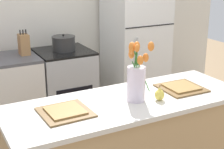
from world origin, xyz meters
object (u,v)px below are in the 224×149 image
Objects in this scene: cooking_pot at (64,43)px; knife_block at (24,44)px; pear_figurine at (160,94)px; plate_setting_right at (181,88)px; refrigerator at (135,40)px; plate_setting_left at (65,112)px; stove_range at (65,88)px; flower_vase at (137,78)px.

knife_block reaches higher than cooking_pot.
pear_figurine is 0.35× the size of plate_setting_right.
refrigerator is at bearing -1.16° from knife_block.
knife_block is (0.15, 1.63, 0.10)m from plate_setting_left.
stove_range is at bearing -179.96° from refrigerator.
plate_setting_right is 1.82m from knife_block.
flower_vase is 0.47m from plate_setting_right.
pear_figurine is 1.72m from cooking_pot.
refrigerator is 4.25× the size of flower_vase.
plate_setting_left is (-0.68, 0.11, -0.04)m from pear_figurine.
flower_vase is 1.66× the size of cooking_pot.
plate_setting_right is at bearing -76.56° from stove_range.
knife_block is (-0.43, 0.03, 0.56)m from stove_range.
flower_vase is at bearing -92.20° from cooking_pot.
flower_vase is 1.70m from knife_block.
knife_block is at bearing 178.84° from refrigerator.
cooking_pot is at bearing 87.80° from flower_vase.
pear_figurine is at bearing -9.06° from plate_setting_left.
cooking_pot is at bearing 179.77° from refrigerator.
knife_block is at bearing 116.54° from plate_setting_right.
pear_figurine is at bearing -116.58° from refrigerator.
plate_setting_left is at bearing -133.73° from refrigerator.
plate_setting_left is at bearing 180.00° from plate_setting_right.
flower_vase reaches higher than plate_setting_left.
plate_setting_right is (0.38, -1.60, 0.46)m from stove_range.
refrigerator is 1.91m from pear_figurine.
pear_figurine is at bearing -26.91° from flower_vase.
cooking_pot is at bearing 31.07° from stove_range.
plate_setting_left reaches higher than stove_range.
pear_figurine is at bearing -87.09° from cooking_pot.
plate_setting_left is 0.97m from plate_setting_right.
pear_figurine is at bearing -73.17° from knife_block.
refrigerator is 2.22m from plate_setting_left.
stove_range is at bearing 88.05° from flower_vase.
pear_figurine is (0.09, -1.71, 0.50)m from stove_range.
refrigerator reaches higher than plate_setting_left.
flower_vase is 0.55m from plate_setting_left.
refrigerator is at bearing 46.27° from plate_setting_left.
plate_setting_left is 1.22× the size of knife_block.
cooking_pot reaches higher than plate_setting_right.
stove_range is 1.78m from pear_figurine.
pear_figurine is 0.43× the size of knife_block.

